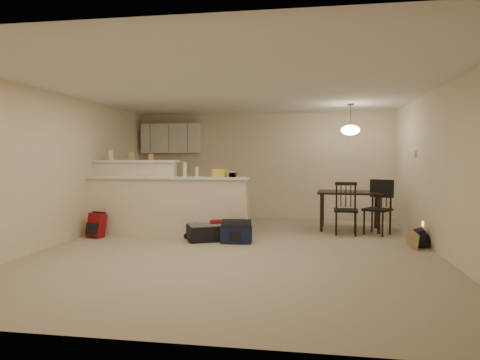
% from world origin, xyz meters
% --- Properties ---
extents(room, '(7.00, 7.02, 2.50)m').
position_xyz_m(room, '(0.00, 0.00, 1.25)').
color(room, '#B9AA8E').
rests_on(room, ground).
extents(breakfast_bar, '(3.08, 0.58, 1.39)m').
position_xyz_m(breakfast_bar, '(-1.76, 0.98, 0.61)').
color(breakfast_bar, beige).
rests_on(breakfast_bar, ground).
extents(upper_cabinets, '(1.40, 0.34, 0.70)m').
position_xyz_m(upper_cabinets, '(-2.20, 3.32, 1.90)').
color(upper_cabinets, white).
rests_on(upper_cabinets, room).
extents(kitchen_counter, '(1.80, 0.60, 0.90)m').
position_xyz_m(kitchen_counter, '(-2.00, 3.19, 0.45)').
color(kitchen_counter, white).
rests_on(kitchen_counter, ground).
extents(thermostat, '(0.02, 0.12, 0.12)m').
position_xyz_m(thermostat, '(2.98, 1.55, 1.50)').
color(thermostat, beige).
rests_on(thermostat, room).
extents(jar, '(0.10, 0.10, 0.20)m').
position_xyz_m(jar, '(-2.69, 1.12, 1.49)').
color(jar, silver).
rests_on(jar, breakfast_bar).
extents(cereal_box, '(0.10, 0.07, 0.16)m').
position_xyz_m(cereal_box, '(-2.25, 1.12, 1.47)').
color(cereal_box, tan).
rests_on(cereal_box, breakfast_bar).
extents(small_box, '(0.08, 0.06, 0.12)m').
position_xyz_m(small_box, '(-1.87, 1.12, 1.45)').
color(small_box, tan).
rests_on(small_box, breakfast_bar).
extents(bottle_a, '(0.07, 0.07, 0.26)m').
position_xyz_m(bottle_a, '(-1.15, 0.90, 1.22)').
color(bottle_a, silver).
rests_on(bottle_a, breakfast_bar).
extents(bottle_b, '(0.06, 0.06, 0.18)m').
position_xyz_m(bottle_b, '(-0.92, 0.90, 1.18)').
color(bottle_b, silver).
rests_on(bottle_b, breakfast_bar).
extents(bag_lump, '(0.22, 0.18, 0.14)m').
position_xyz_m(bag_lump, '(-0.51, 0.90, 1.16)').
color(bag_lump, tan).
rests_on(bag_lump, breakfast_bar).
extents(pouch, '(0.12, 0.10, 0.08)m').
position_xyz_m(pouch, '(-0.26, 0.90, 1.13)').
color(pouch, tan).
rests_on(pouch, breakfast_bar).
extents(extra_item_x, '(0.14, 0.10, 0.10)m').
position_xyz_m(extra_item_x, '(-0.29, 0.90, 1.14)').
color(extra_item_x, tan).
rests_on(extra_item_x, breakfast_bar).
extents(dining_table, '(1.28, 0.90, 0.77)m').
position_xyz_m(dining_table, '(1.88, 2.07, 0.68)').
color(dining_table, black).
rests_on(dining_table, ground).
extents(pendant_lamp, '(0.36, 0.36, 0.62)m').
position_xyz_m(pendant_lamp, '(1.88, 2.07, 1.99)').
color(pendant_lamp, brown).
rests_on(pendant_lamp, room).
extents(dining_chair_near, '(0.45, 0.43, 0.97)m').
position_xyz_m(dining_chair_near, '(1.77, 1.51, 0.49)').
color(dining_chair_near, black).
rests_on(dining_chair_near, ground).
extents(dining_chair_far, '(0.60, 0.59, 1.00)m').
position_xyz_m(dining_chair_far, '(2.35, 1.60, 0.50)').
color(dining_chair_far, black).
rests_on(dining_chair_far, ground).
extents(suitcase, '(0.92, 0.79, 0.26)m').
position_xyz_m(suitcase, '(-0.60, 0.61, 0.13)').
color(suitcase, black).
rests_on(suitcase, ground).
extents(red_backpack, '(0.33, 0.25, 0.43)m').
position_xyz_m(red_backpack, '(-2.70, 0.54, 0.22)').
color(red_backpack, maroon).
rests_on(red_backpack, ground).
extents(navy_duffel, '(0.52, 0.30, 0.28)m').
position_xyz_m(navy_duffel, '(-0.12, 0.42, 0.14)').
color(navy_duffel, '#121D3B').
rests_on(navy_duffel, ground).
extents(black_daypack, '(0.23, 0.32, 0.27)m').
position_xyz_m(black_daypack, '(2.85, 0.61, 0.13)').
color(black_daypack, black).
rests_on(black_daypack, ground).
extents(cardboard_sheet, '(0.10, 0.38, 0.29)m').
position_xyz_m(cardboard_sheet, '(2.70, 0.40, 0.15)').
color(cardboard_sheet, tan).
rests_on(cardboard_sheet, ground).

